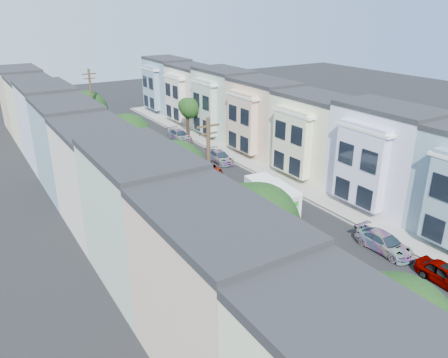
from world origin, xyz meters
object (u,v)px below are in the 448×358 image
(parked_right_a, at_px, (446,275))
(lead_sedan, at_px, (207,168))
(parked_right_b, at_px, (384,243))
(utility_pole_near, at_px, (209,191))
(parked_left_b, at_px, (347,341))
(tree_c, at_px, (175,171))
(fedex_truck, at_px, (272,197))
(tree_a, at_px, (395,331))
(parked_left_c, at_px, (227,245))
(parked_left_d, at_px, (176,204))
(tree_d, at_px, (127,139))
(tree_b, at_px, (257,224))
(parked_right_c, at_px, (220,157))
(utility_pole_far, at_px, (93,114))
(parked_right_d, at_px, (180,135))
(tree_far_r, at_px, (189,109))
(tree_e, at_px, (87,111))

(parked_right_a, bearing_deg, lead_sedan, 100.82)
(parked_right_b, bearing_deg, utility_pole_near, 152.56)
(lead_sedan, xyz_separation_m, parked_left_b, (-6.70, -25.90, 0.05))
(tree_c, xyz_separation_m, fedex_truck, (8.07, -1.71, -3.39))
(tree_a, xyz_separation_m, parked_left_c, (1.40, 14.74, -3.83))
(fedex_truck, xyz_separation_m, parked_left_b, (-6.67, -14.86, -0.87))
(parked_left_b, relative_size, parked_left_c, 1.17)
(fedex_truck, distance_m, parked_left_d, 8.24)
(tree_d, distance_m, parked_right_b, 24.34)
(tree_b, xyz_separation_m, tree_d, (0.00, 20.75, -0.21))
(parked_right_c, bearing_deg, parked_right_b, -89.06)
(utility_pole_far, bearing_deg, tree_c, -90.01)
(parked_left_b, xyz_separation_m, parked_left_d, (0.00, 19.61, -0.04))
(tree_a, height_order, utility_pole_near, utility_pole_near)
(parked_left_c, bearing_deg, parked_left_b, -85.66)
(tree_d, xyz_separation_m, parked_left_b, (1.40, -26.79, -4.24))
(tree_d, distance_m, utility_pole_near, 15.33)
(parked_right_a, bearing_deg, parked_right_d, 93.78)
(tree_far_r, height_order, parked_right_d, tree_far_r)
(tree_d, distance_m, parked_left_b, 27.16)
(fedex_truck, relative_size, parked_left_d, 1.36)
(utility_pole_near, distance_m, parked_right_c, 20.75)
(utility_pole_near, distance_m, utility_pole_far, 26.00)
(fedex_truck, height_order, parked_left_c, fedex_truck)
(tree_d, xyz_separation_m, utility_pole_far, (0.00, 10.68, 0.23))
(parked_left_b, bearing_deg, parked_right_a, 6.90)
(lead_sedan, relative_size, parked_left_d, 1.06)
(utility_pole_far, bearing_deg, utility_pole_near, -90.00)
(tree_b, height_order, parked_right_a, tree_b)
(parked_right_d, bearing_deg, tree_c, -118.43)
(tree_e, height_order, utility_pole_near, utility_pole_near)
(parked_right_a, distance_m, parked_right_d, 37.67)
(tree_far_r, xyz_separation_m, parked_left_b, (-11.79, -39.36, -3.11))
(tree_a, relative_size, parked_right_c, 1.66)
(tree_d, bearing_deg, tree_e, 90.00)
(tree_e, bearing_deg, lead_sedan, -60.20)
(tree_b, relative_size, parked_left_b, 1.65)
(tree_d, relative_size, parked_right_a, 1.76)
(parked_left_b, bearing_deg, lead_sedan, 77.72)
(tree_d, height_order, tree_e, tree_e)
(parked_right_a, bearing_deg, utility_pole_far, 110.76)
(utility_pole_near, bearing_deg, parked_right_c, 56.42)
(fedex_truck, bearing_deg, utility_pole_near, -150.27)
(tree_b, height_order, parked_left_c, tree_b)
(parked_right_b, bearing_deg, utility_pole_far, 109.54)
(parked_left_c, distance_m, parked_right_b, 11.37)
(parked_left_d, bearing_deg, tree_d, 98.18)
(fedex_truck, xyz_separation_m, parked_right_c, (3.13, 13.48, -0.93))
(tree_far_r, height_order, lead_sedan, tree_far_r)
(parked_left_c, xyz_separation_m, parked_left_d, (0.00, 8.23, 0.01))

